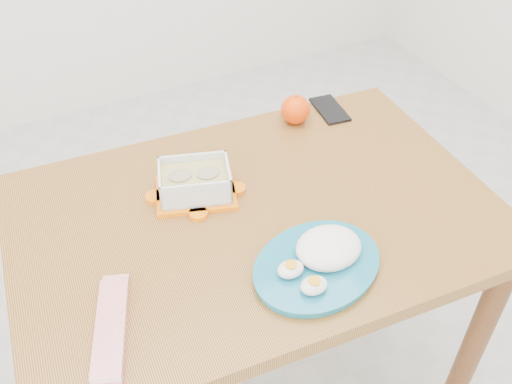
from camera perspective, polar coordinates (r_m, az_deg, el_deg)
name	(u,v)px	position (r m, az deg, el deg)	size (l,w,h in m)	color
ground	(271,349)	(1.99, 1.48, -15.45)	(3.50, 3.50, 0.00)	#B7B7B2
dining_table	(256,243)	(1.41, 0.00, -5.17)	(1.16, 0.81, 0.75)	#9F682D
food_container	(195,182)	(1.36, -6.13, 0.98)	(0.22, 0.19, 0.08)	orange
orange_fruit	(295,110)	(1.60, 3.97, 8.22)	(0.08, 0.08, 0.08)	#FF3405
rice_plate	(321,258)	(1.20, 6.50, -6.56)	(0.35, 0.35, 0.08)	#186B85
candy_bar	(111,328)	(1.13, -14.33, -13.07)	(0.22, 0.06, 0.02)	red
smartphone	(330,109)	(1.68, 7.38, 8.19)	(0.07, 0.14, 0.01)	black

